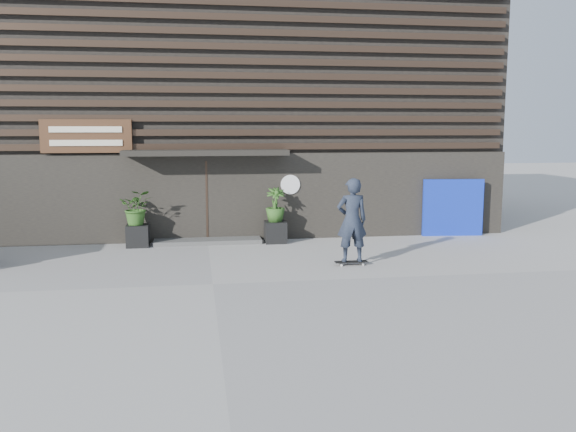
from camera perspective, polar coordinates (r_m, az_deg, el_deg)
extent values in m
plane|color=#A09D98|center=(12.74, -7.10, -6.39)|extent=(80.00, 80.00, 0.00)
cube|color=#464644|center=(17.22, -7.57, -2.35)|extent=(3.00, 0.80, 0.12)
cube|color=black|center=(17.05, -13.96, -1.81)|extent=(0.60, 0.60, 0.60)
imported|color=#2D591E|center=(16.94, -14.06, 0.79)|extent=(0.86, 0.75, 0.96)
cube|color=black|center=(17.12, -1.20, -1.52)|extent=(0.60, 0.60, 0.60)
imported|color=#2D591E|center=(17.01, -1.20, 1.07)|extent=(0.54, 0.54, 0.96)
cube|color=#0D23AA|center=(18.81, 15.27, 0.77)|extent=(1.82, 0.29, 1.70)
cube|color=black|center=(22.34, -8.07, 10.21)|extent=(18.00, 10.00, 8.00)
cube|color=black|center=(17.38, -7.67, 1.72)|extent=(18.00, 0.12, 2.50)
cube|color=#38281E|center=(17.22, -7.75, 6.49)|extent=(17.60, 0.08, 0.18)
cube|color=#38281E|center=(17.21, -7.78, 7.80)|extent=(17.60, 0.08, 0.18)
cube|color=#38281E|center=(17.21, -7.81, 9.10)|extent=(17.60, 0.08, 0.18)
cube|color=#38281E|center=(17.22, -7.83, 10.41)|extent=(17.60, 0.08, 0.18)
cube|color=#38281E|center=(17.24, -7.86, 11.71)|extent=(17.60, 0.08, 0.18)
cube|color=#38281E|center=(17.27, -7.88, 13.01)|extent=(17.60, 0.08, 0.18)
cube|color=#38281E|center=(17.31, -7.91, 14.30)|extent=(17.60, 0.08, 0.18)
cube|color=#38281E|center=(17.35, -7.94, 15.59)|extent=(17.60, 0.08, 0.18)
cube|color=#38281E|center=(17.41, -7.96, 16.87)|extent=(17.60, 0.08, 0.18)
cube|color=#38281E|center=(17.47, -7.99, 18.14)|extent=(17.60, 0.08, 0.18)
cube|color=#38281E|center=(17.54, -8.02, 19.41)|extent=(17.60, 0.08, 0.18)
cube|color=black|center=(16.84, -7.72, 5.94)|extent=(4.50, 1.00, 0.15)
cube|color=black|center=(17.55, -7.67, 1.45)|extent=(2.40, 0.30, 2.30)
cube|color=#38281E|center=(17.37, -7.66, 1.38)|extent=(0.06, 0.10, 2.30)
cube|color=#472B19|center=(17.37, -18.47, 7.15)|extent=(2.40, 0.10, 0.90)
cube|color=beige|center=(17.30, -18.53, 7.74)|extent=(1.90, 0.02, 0.16)
cube|color=beige|center=(17.30, -18.48, 6.55)|extent=(1.90, 0.02, 0.16)
cylinder|color=white|center=(17.48, 0.22, 2.98)|extent=(0.56, 0.03, 0.56)
cube|color=black|center=(14.41, 5.98, -4.31)|extent=(0.78, 0.20, 0.02)
cylinder|color=beige|center=(14.27, 5.06, -4.66)|extent=(0.06, 0.03, 0.06)
cylinder|color=#AEAEA9|center=(14.46, 4.87, -4.48)|extent=(0.06, 0.03, 0.06)
cylinder|color=#A0A09C|center=(14.40, 7.08, -4.57)|extent=(0.06, 0.03, 0.06)
cylinder|color=beige|center=(14.58, 6.86, -4.40)|extent=(0.06, 0.03, 0.06)
imported|color=#1B2231|center=(14.23, 6.04, -0.38)|extent=(0.72, 0.47, 1.97)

